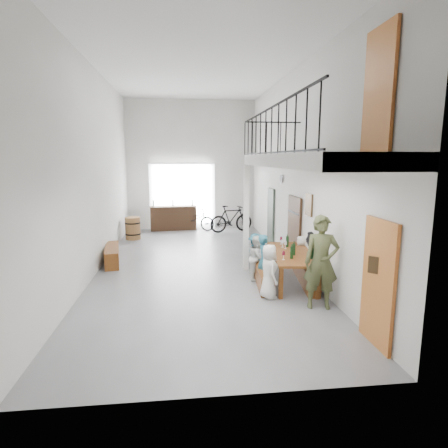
{
  "coord_description": "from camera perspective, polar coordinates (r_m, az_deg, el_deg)",
  "views": [
    {
      "loc": [
        -0.43,
        -10.37,
        3.04
      ],
      "look_at": [
        0.69,
        -0.5,
        1.3
      ],
      "focal_mm": 30.0,
      "sensor_mm": 36.0,
      "label": 1
    }
  ],
  "objects": [
    {
      "name": "oak_barrel",
      "position": [
        14.61,
        -13.72,
        -0.64
      ],
      "size": [
        0.58,
        0.58,
        0.85
      ],
      "color": "brown",
      "rests_on": "ground"
    },
    {
      "name": "floor",
      "position": [
        10.81,
        -3.95,
        -6.39
      ],
      "size": [
        12.0,
        12.0,
        0.0
      ],
      "primitive_type": "plane",
      "color": "slate",
      "rests_on": "ground"
    },
    {
      "name": "gateway_portal",
      "position": [
        16.39,
        -6.34,
        4.17
      ],
      "size": [
        2.8,
        0.08,
        2.8
      ],
      "primitive_type": "cube",
      "color": "white",
      "rests_on": "ground"
    },
    {
      "name": "tasting_table",
      "position": [
        9.26,
        10.29,
        -4.81
      ],
      "size": [
        1.22,
        2.43,
        0.79
      ],
      "rotation": [
        0.0,
        0.0,
        -0.12
      ],
      "color": "brown",
      "rests_on": "ground"
    },
    {
      "name": "serving_counter",
      "position": [
        16.22,
        -7.73,
        0.92
      ],
      "size": [
        1.99,
        0.72,
        1.03
      ],
      "primitive_type": "cube",
      "rotation": [
        0.0,
        0.0,
        0.09
      ],
      "color": "#342011",
      "rests_on": "ground"
    },
    {
      "name": "guest_right_c",
      "position": [
        10.16,
        11.7,
        -4.65
      ],
      "size": [
        0.47,
        0.58,
        1.03
      ],
      "primitive_type": "imported",
      "rotation": [
        0.0,
        0.0,
        -1.88
      ],
      "color": "white",
      "rests_on": "ground"
    },
    {
      "name": "bench_inner",
      "position": [
        9.31,
        5.92,
        -7.72
      ],
      "size": [
        0.48,
        1.96,
        0.45
      ],
      "primitive_type": "cube",
      "rotation": [
        0.0,
        0.0,
        -0.09
      ],
      "color": "brown",
      "rests_on": "ground"
    },
    {
      "name": "bicycle_near",
      "position": [
        16.05,
        -4.54,
        0.79
      ],
      "size": [
        1.94,
        1.48,
        0.98
      ],
      "primitive_type": "imported",
      "rotation": [
        0.0,
        0.0,
        1.06
      ],
      "color": "black",
      "rests_on": "ground"
    },
    {
      "name": "guest_left_c",
      "position": [
        9.54,
        5.09,
        -5.12
      ],
      "size": [
        0.58,
        0.65,
        1.13
      ],
      "primitive_type": "imported",
      "rotation": [
        0.0,
        0.0,
        1.26
      ],
      "color": "white",
      "rests_on": "ground"
    },
    {
      "name": "host_standing",
      "position": [
        7.87,
        14.6,
        -5.67
      ],
      "size": [
        0.78,
        0.6,
        1.93
      ],
      "primitive_type": "imported",
      "rotation": [
        0.0,
        0.0,
        -0.21
      ],
      "color": "#444A29",
      "rests_on": "ground"
    },
    {
      "name": "right_wall_decor",
      "position": [
        9.15,
        13.62,
        1.52
      ],
      "size": [
        0.07,
        8.28,
        5.07
      ],
      "color": "#B06327",
      "rests_on": "ground"
    },
    {
      "name": "side_bench",
      "position": [
        11.51,
        -16.68,
        -4.54
      ],
      "size": [
        0.64,
        1.76,
        0.49
      ],
      "primitive_type": "cube",
      "rotation": [
        0.0,
        0.0,
        0.16
      ],
      "color": "brown",
      "rests_on": "ground"
    },
    {
      "name": "guest_right_b",
      "position": [
        9.61,
        13.33,
        -4.77
      ],
      "size": [
        0.76,
        1.25,
        1.28
      ],
      "primitive_type": "imported",
      "rotation": [
        0.0,
        0.0,
        -1.92
      ],
      "color": "black",
      "rests_on": "ground"
    },
    {
      "name": "tableware",
      "position": [
        9.24,
        9.7,
        -3.4
      ],
      "size": [
        0.5,
        1.6,
        0.35
      ],
      "color": "black",
      "rests_on": "tasting_table"
    },
    {
      "name": "balcony",
      "position": [
        7.63,
        12.09,
        9.15
      ],
      "size": [
        1.52,
        5.62,
        4.0
      ],
      "color": "white",
      "rests_on": "ground"
    },
    {
      "name": "guest_right_a",
      "position": [
        9.0,
        14.75,
        -5.9
      ],
      "size": [
        0.52,
        0.8,
        1.27
      ],
      "primitive_type": "imported",
      "rotation": [
        0.0,
        0.0,
        -1.88
      ],
      "color": "#AB1D36",
      "rests_on": "ground"
    },
    {
      "name": "potted_plant",
      "position": [
        11.63,
        8.1,
        -4.21
      ],
      "size": [
        0.41,
        0.37,
        0.43
      ],
      "primitive_type": "imported",
      "rotation": [
        0.0,
        0.0,
        -0.09
      ],
      "color": "#1A4E19",
      "rests_on": "ground"
    },
    {
      "name": "bench_wall",
      "position": [
        9.52,
        12.32,
        -7.34
      ],
      "size": [
        0.56,
        2.17,
        0.49
      ],
      "primitive_type": "cube",
      "rotation": [
        0.0,
        0.0,
        -0.13
      ],
      "color": "brown",
      "rests_on": "ground"
    },
    {
      "name": "guest_left_a",
      "position": [
        8.31,
        6.85,
        -7.18
      ],
      "size": [
        0.45,
        0.63,
        1.2
      ],
      "primitive_type": "imported",
      "rotation": [
        0.0,
        0.0,
        1.7
      ],
      "color": "white",
      "rests_on": "ground"
    },
    {
      "name": "room_walls",
      "position": [
        10.39,
        -4.19,
        12.77
      ],
      "size": [
        12.0,
        12.0,
        12.0
      ],
      "color": "silver",
      "rests_on": "ground"
    },
    {
      "name": "bicycle_far",
      "position": [
        15.57,
        1.11,
        0.8
      ],
      "size": [
        1.94,
        0.98,
        1.12
      ],
      "primitive_type": "imported",
      "rotation": [
        0.0,
        0.0,
        1.82
      ],
      "color": "black",
      "rests_on": "ground"
    },
    {
      "name": "counter_bottles",
      "position": [
        16.13,
        -7.79,
        3.21
      ],
      "size": [
        1.7,
        0.2,
        0.28
      ],
      "color": "black",
      "rests_on": "serving_counter"
    },
    {
      "name": "guest_left_b",
      "position": [
        9.05,
        6.11,
        -5.53
      ],
      "size": [
        0.36,
        0.5,
        1.26
      ],
      "primitive_type": "imported",
      "rotation": [
        0.0,
        0.0,
        1.44
      ],
      "color": "#235F74",
      "rests_on": "ground"
    },
    {
      "name": "guest_left_d",
      "position": [
        9.98,
        4.8,
        -4.54
      ],
      "size": [
        0.51,
        0.76,
        1.09
      ],
      "primitive_type": "imported",
      "rotation": [
        0.0,
        0.0,
        1.73
      ],
      "color": "#235F74",
      "rests_on": "ground"
    }
  ]
}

